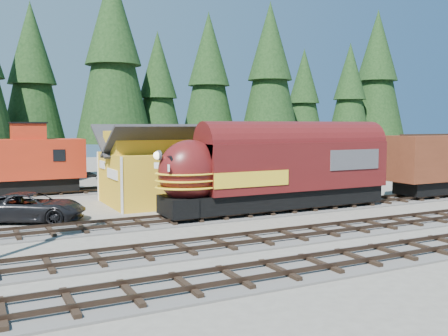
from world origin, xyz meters
name	(u,v)px	position (x,y,z in m)	size (l,w,h in m)	color
ground	(278,228)	(0.00, 0.00, 0.00)	(120.00, 120.00, 0.00)	#6B665B
track_siding	(371,202)	(10.00, 4.00, 0.06)	(68.00, 3.20, 0.33)	#4C4947
track_main_south	(447,217)	(10.00, -2.00, 0.06)	(68.00, 3.20, 0.33)	#4C4947
track_spur	(31,195)	(-10.00, 18.00, 0.06)	(32.00, 3.20, 0.33)	#4C4947
depot	(195,158)	(0.00, 10.50, 2.96)	(12.80, 7.00, 5.30)	gold
conifer_backdrop	(209,76)	(7.69, 24.46, 10.06)	(80.36, 21.34, 17.28)	black
locomotive	(272,172)	(2.16, 4.00, 2.42)	(15.10, 3.00, 4.10)	black
caboose	(16,163)	(-10.93, 18.00, 2.50)	(9.64, 2.79, 5.01)	black
pickup_truck_a	(31,207)	(-11.00, 7.55, 0.80)	(2.64, 5.73, 1.59)	black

